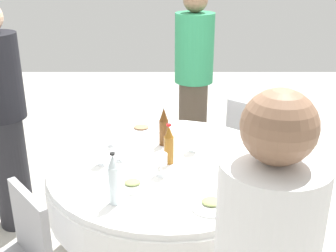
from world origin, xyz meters
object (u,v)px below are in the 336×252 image
at_px(bottle_amber_outer, 169,145).
at_px(plate_front, 238,169).
at_px(wine_glass_far, 111,132).
at_px(plate_mid, 133,185).
at_px(plate_west, 141,129).
at_px(plate_east, 212,204).
at_px(bottle_amber_near, 257,133).
at_px(dining_table, 168,183).
at_px(wine_glass_front, 102,150).
at_px(person_near, 194,82).
at_px(wine_glass_rear, 119,148).
at_px(chair_far, 253,140).
at_px(wine_glass_north, 194,135).
at_px(bottle_clear_left, 114,180).
at_px(bottle_clear_rear, 260,166).
at_px(bottle_brown_right, 164,127).
at_px(person_left, 2,117).
at_px(wine_glass_outer, 161,160).

distance_m(bottle_amber_outer, plate_front, 0.45).
bearing_deg(wine_glass_far, plate_mid, -71.26).
distance_m(plate_west, plate_east, 1.11).
height_order(bottle_amber_near, plate_mid, bottle_amber_near).
distance_m(bottle_amber_outer, plate_mid, 0.38).
relative_size(dining_table, bottle_amber_outer, 5.81).
distance_m(wine_glass_front, plate_front, 0.84).
bearing_deg(bottle_amber_near, wine_glass_far, 173.36).
relative_size(wine_glass_front, plate_west, 0.59).
relative_size(dining_table, person_near, 0.89).
relative_size(wine_glass_rear, chair_far, 0.15).
distance_m(wine_glass_north, plate_west, 0.52).
xyz_separation_m(dining_table, plate_front, (0.43, -0.10, 0.15)).
height_order(plate_mid, chair_far, chair_far).
bearing_deg(dining_table, wine_glass_north, 45.31).
height_order(plate_mid, plate_west, same).
xyz_separation_m(bottle_clear_left, bottle_clear_rear, (0.79, 0.19, -0.01)).
xyz_separation_m(dining_table, wine_glass_front, (-0.41, -0.03, 0.24)).
xyz_separation_m(bottle_clear_rear, plate_mid, (-0.71, -0.01, -0.11)).
bearing_deg(bottle_clear_rear, bottle_brown_right, 134.15).
bearing_deg(plate_east, wine_glass_rear, 135.64).
relative_size(bottle_amber_outer, plate_east, 1.11).
height_order(wine_glass_rear, wine_glass_north, wine_glass_north).
xyz_separation_m(plate_east, chair_far, (0.48, 1.33, -0.23)).
xyz_separation_m(bottle_clear_rear, wine_glass_north, (-0.34, 0.45, -0.01)).
height_order(dining_table, wine_glass_far, wine_glass_far).
bearing_deg(bottle_clear_left, wine_glass_north, 54.86).
distance_m(wine_glass_far, plate_front, 0.89).
height_order(dining_table, bottle_clear_left, bottle_clear_left).
bearing_deg(plate_front, bottle_amber_near, 58.24).
bearing_deg(wine_glass_north, bottle_clear_left, -125.14).
bearing_deg(bottle_brown_right, wine_glass_rear, -138.20).
bearing_deg(wine_glass_north, wine_glass_far, 171.73).
relative_size(bottle_clear_left, person_left, 0.17).
bearing_deg(person_near, person_left, -138.74).
height_order(bottle_clear_left, person_near, person_near).
relative_size(bottle_brown_right, plate_east, 1.18).
bearing_deg(wine_glass_far, wine_glass_front, -94.81).
bearing_deg(bottle_clear_rear, bottle_amber_outer, 150.67).
height_order(bottle_amber_outer, wine_glass_north, bottle_amber_outer).
distance_m(wine_glass_rear, wine_glass_north, 0.50).
height_order(dining_table, wine_glass_front, wine_glass_front).
height_order(plate_mid, plate_east, same).
relative_size(bottle_amber_near, plate_west, 1.30).
bearing_deg(wine_glass_far, wine_glass_rear, -70.58).
bearing_deg(wine_glass_rear, bottle_clear_left, -86.96).
bearing_deg(person_near, bottle_clear_left, -96.13).
bearing_deg(plate_front, person_near, 98.30).
bearing_deg(bottle_clear_left, bottle_amber_near, 35.29).
height_order(bottle_brown_right, wine_glass_outer, bottle_brown_right).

